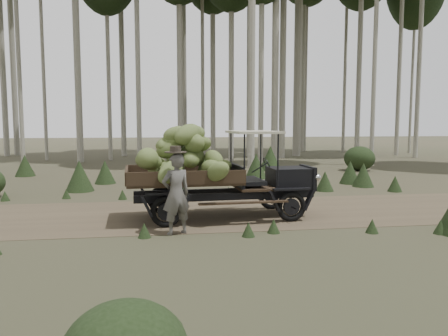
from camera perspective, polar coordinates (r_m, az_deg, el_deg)
The scene contains 5 objects.
ground at distance 11.12m, azimuth -1.54°, elevation -5.95°, with size 120.00×120.00×0.00m, color #473D2B.
dirt_track at distance 11.12m, azimuth -1.54°, elevation -5.93°, with size 70.00×4.00×0.01m, color brown.
banana_truck at distance 10.32m, azimuth -3.18°, elevation 0.73°, with size 4.67×2.31×2.35m.
farmer at distance 8.97m, azimuth -6.29°, elevation -3.26°, with size 0.72×0.60×1.82m.
undergrowth at distance 11.90m, azimuth -1.85°, elevation -2.61°, with size 23.14×21.11×1.38m.
Camera 1 is at (-1.31, -10.81, 2.28)m, focal length 35.00 mm.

